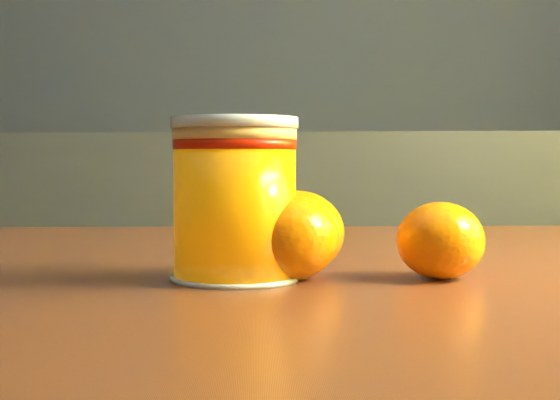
# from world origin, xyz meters

# --- Properties ---
(kitchen_counter) EXTENTS (3.15, 0.60, 0.90)m
(kitchen_counter) POSITION_xyz_m (0.00, 1.45, 0.45)
(kitchen_counter) COLOR #434448
(kitchen_counter) RESTS_ON ground
(table) EXTENTS (1.10, 0.84, 0.76)m
(table) POSITION_xyz_m (0.83, 0.03, 0.66)
(table) COLOR brown
(table) RESTS_ON ground
(juice_glass) EXTENTS (0.09, 0.09, 0.11)m
(juice_glass) POSITION_xyz_m (0.69, -0.06, 0.81)
(juice_glass) COLOR orange
(juice_glass) RESTS_ON table
(orange_front) EXTENTS (0.09, 0.09, 0.06)m
(orange_front) POSITION_xyz_m (0.73, -0.03, 0.79)
(orange_front) COLOR orange
(orange_front) RESTS_ON table
(orange_back) EXTENTS (0.07, 0.07, 0.05)m
(orange_back) POSITION_xyz_m (0.83, -0.04, 0.78)
(orange_back) COLOR orange
(orange_back) RESTS_ON table
(orange_extra) EXTENTS (0.07, 0.07, 0.06)m
(orange_extra) POSITION_xyz_m (0.73, -0.06, 0.79)
(orange_extra) COLOR orange
(orange_extra) RESTS_ON table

